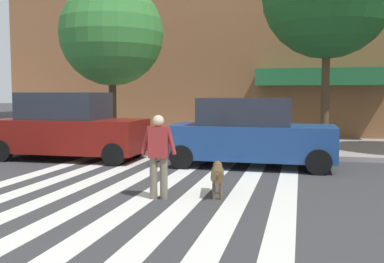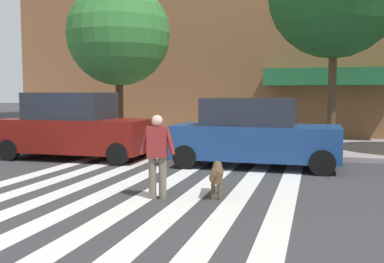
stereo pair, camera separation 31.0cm
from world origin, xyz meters
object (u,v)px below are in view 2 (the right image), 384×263
at_px(parked_car_third_in_line, 254,134).
at_px(street_tree_nearest, 119,34).
at_px(dog_on_leash, 217,174).
at_px(parked_car_behind_first, 75,127).
at_px(pedestrian_dog_walker, 157,152).

bearing_deg(parked_car_third_in_line, street_tree_nearest, 153.32).
distance_m(street_tree_nearest, dog_on_leash, 9.11).
height_order(parked_car_third_in_line, street_tree_nearest, street_tree_nearest).
height_order(parked_car_behind_first, parked_car_third_in_line, parked_car_behind_first).
bearing_deg(dog_on_leash, street_tree_nearest, 128.26).
xyz_separation_m(parked_car_third_in_line, street_tree_nearest, (-5.36, 2.69, 3.28)).
height_order(pedestrian_dog_walker, dog_on_leash, pedestrian_dog_walker).
bearing_deg(street_tree_nearest, parked_car_third_in_line, -26.68).
bearing_deg(street_tree_nearest, parked_car_behind_first, -96.06).
height_order(parked_car_third_in_line, pedestrian_dog_walker, parked_car_third_in_line).
bearing_deg(pedestrian_dog_walker, street_tree_nearest, 120.04).
relative_size(parked_car_behind_first, parked_car_third_in_line, 1.01).
distance_m(parked_car_behind_first, parked_car_third_in_line, 5.65).
relative_size(parked_car_third_in_line, dog_on_leash, 4.03).
height_order(parked_car_behind_first, street_tree_nearest, street_tree_nearest).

